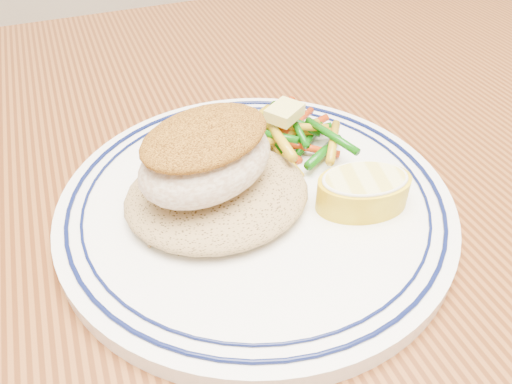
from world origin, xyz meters
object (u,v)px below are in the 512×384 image
object	(u,v)px
dining_table	(267,287)
vegetable_pile	(290,133)
lemon_wedge	(363,190)
fish_fillet	(206,155)
rice_pilaf	(217,191)
plate	(256,203)

from	to	relation	value
dining_table	vegetable_pile	world-z (taller)	vegetable_pile
dining_table	lemon_wedge	xyz separation A→B (m)	(0.06, -0.04, 0.13)
vegetable_pile	lemon_wedge	xyz separation A→B (m)	(0.02, -0.09, 0.00)
lemon_wedge	fish_fillet	bearing A→B (deg)	157.86
dining_table	lemon_wedge	world-z (taller)	lemon_wedge
rice_pilaf	lemon_wedge	distance (m)	0.10
vegetable_pile	plate	bearing A→B (deg)	-134.88
rice_pilaf	fish_fillet	distance (m)	0.03
lemon_wedge	dining_table	bearing A→B (deg)	146.09
rice_pilaf	vegetable_pile	size ratio (longest dim) A/B	1.32
dining_table	plate	bearing A→B (deg)	-171.83
fish_fillet	plate	bearing A→B (deg)	-8.49
dining_table	lemon_wedge	distance (m)	0.14
dining_table	vegetable_pile	xyz separation A→B (m)	(0.04, 0.05, 0.13)
plate	vegetable_pile	size ratio (longest dim) A/B	2.87
dining_table	fish_fillet	size ratio (longest dim) A/B	12.60
plate	rice_pilaf	distance (m)	0.03
dining_table	rice_pilaf	bearing A→B (deg)	177.55
plate	lemon_wedge	bearing A→B (deg)	-28.25
dining_table	fish_fillet	distance (m)	0.16
plate	fish_fillet	bearing A→B (deg)	171.51
fish_fillet	lemon_wedge	size ratio (longest dim) A/B	1.61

